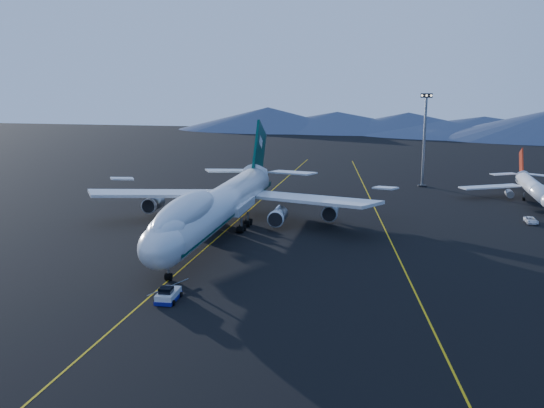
% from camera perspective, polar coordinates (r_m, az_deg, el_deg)
% --- Properties ---
extents(ground, '(500.00, 500.00, 0.00)m').
position_cam_1_polar(ground, '(113.52, -4.84, -2.92)').
color(ground, black).
rests_on(ground, ground).
extents(taxiway_line_main, '(0.25, 220.00, 0.01)m').
position_cam_1_polar(taxiway_line_main, '(113.52, -4.84, -2.91)').
color(taxiway_line_main, '#E0B10D').
rests_on(taxiway_line_main, ground).
extents(taxiway_line_side, '(28.08, 198.09, 0.01)m').
position_cam_1_polar(taxiway_line_side, '(118.70, 10.61, -2.43)').
color(taxiway_line_side, '#E0B10D').
rests_on(taxiway_line_side, ground).
extents(boeing_747, '(59.62, 72.43, 19.37)m').
position_cam_1_polar(boeing_747, '(112.23, -4.89, -0.04)').
color(boeing_747, silver).
rests_on(boeing_747, ground).
extents(pushback_tug, '(2.90, 4.81, 2.05)m').
position_cam_1_polar(pushback_tug, '(81.45, -9.74, -8.54)').
color(pushback_tug, silver).
rests_on(pushback_tug, ground).
extents(second_jet, '(34.08, 38.51, 10.96)m').
position_cam_1_polar(second_jet, '(156.28, 23.38, 1.44)').
color(second_jet, silver).
rests_on(second_jet, ground).
extents(service_van, '(2.40, 4.72, 1.28)m').
position_cam_1_polar(service_van, '(132.67, 23.20, -1.41)').
color(service_van, silver).
rests_on(service_van, ground).
extents(floodlight_mast, '(3.07, 2.30, 24.83)m').
position_cam_1_polar(floodlight_mast, '(167.29, 14.14, 5.87)').
color(floodlight_mast, black).
rests_on(floodlight_mast, ground).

